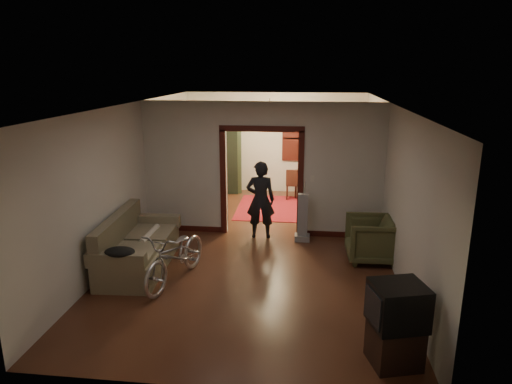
% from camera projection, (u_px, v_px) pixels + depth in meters
% --- Properties ---
extents(floor, '(5.00, 8.50, 0.01)m').
position_uv_depth(floor, '(258.00, 246.00, 9.15)').
color(floor, '#391C12').
rests_on(floor, ground).
extents(ceiling, '(5.00, 8.50, 0.01)m').
position_uv_depth(ceiling, '(258.00, 104.00, 8.41)').
color(ceiling, white).
rests_on(ceiling, floor).
extents(wall_back, '(5.00, 0.02, 2.80)m').
position_uv_depth(wall_back, '(275.00, 143.00, 12.85)').
color(wall_back, beige).
rests_on(wall_back, floor).
extents(wall_left, '(0.02, 8.50, 2.80)m').
position_uv_depth(wall_left, '(133.00, 175.00, 9.06)').
color(wall_left, beige).
rests_on(wall_left, floor).
extents(wall_right, '(0.02, 8.50, 2.80)m').
position_uv_depth(wall_right, '(391.00, 182.00, 8.50)').
color(wall_right, beige).
rests_on(wall_right, floor).
extents(partition_wall, '(5.00, 0.14, 2.80)m').
position_uv_depth(partition_wall, '(262.00, 170.00, 9.50)').
color(partition_wall, beige).
rests_on(partition_wall, floor).
extents(door_casing, '(1.74, 0.20, 2.32)m').
position_uv_depth(door_casing, '(262.00, 184.00, 9.57)').
color(door_casing, '#39110D').
rests_on(door_casing, floor).
extents(far_window, '(0.98, 0.06, 1.28)m').
position_uv_depth(far_window, '(300.00, 138.00, 12.69)').
color(far_window, black).
rests_on(far_window, wall_back).
extents(chandelier, '(0.24, 0.24, 0.24)m').
position_uv_depth(chandelier, '(270.00, 115.00, 10.92)').
color(chandelier, '#FFE0A5').
rests_on(chandelier, ceiling).
extents(light_switch, '(0.08, 0.01, 0.12)m').
position_uv_depth(light_switch, '(312.00, 179.00, 9.35)').
color(light_switch, silver).
rests_on(light_switch, partition_wall).
extents(sofa, '(1.05, 2.15, 0.97)m').
position_uv_depth(sofa, '(139.00, 242.00, 8.03)').
color(sofa, brown).
rests_on(sofa, floor).
extents(rolled_paper, '(0.10, 0.83, 0.10)m').
position_uv_depth(rolled_paper, '(150.00, 234.00, 8.30)').
color(rolled_paper, beige).
rests_on(rolled_paper, sofa).
extents(jacket, '(0.48, 0.36, 0.14)m').
position_uv_depth(jacket, '(120.00, 252.00, 7.10)').
color(jacket, black).
rests_on(jacket, sofa).
extents(bicycle, '(1.04, 1.87, 0.93)m').
position_uv_depth(bicycle, '(176.00, 255.00, 7.50)').
color(bicycle, silver).
rests_on(bicycle, floor).
extents(armchair, '(0.93, 0.90, 0.82)m').
position_uv_depth(armchair, '(371.00, 239.00, 8.37)').
color(armchair, '#494B2A').
rests_on(armchair, floor).
extents(tv_stand, '(0.67, 0.63, 0.50)m').
position_uv_depth(tv_stand, '(394.00, 345.00, 5.45)').
color(tv_stand, black).
rests_on(tv_stand, floor).
extents(crt_tv, '(0.72, 0.68, 0.52)m').
position_uv_depth(crt_tv, '(398.00, 305.00, 5.31)').
color(crt_tv, black).
rests_on(crt_tv, tv_stand).
extents(vacuum, '(0.33, 0.27, 1.00)m').
position_uv_depth(vacuum, '(303.00, 217.00, 9.30)').
color(vacuum, gray).
rests_on(vacuum, floor).
extents(person, '(0.62, 0.43, 1.63)m').
position_uv_depth(person, '(260.00, 200.00, 9.42)').
color(person, black).
rests_on(person, floor).
extents(oriental_rug, '(1.70, 2.21, 0.02)m').
position_uv_depth(oriental_rug, '(271.00, 208.00, 11.60)').
color(oriental_rug, maroon).
rests_on(oriental_rug, floor).
extents(locker, '(1.09, 0.82, 1.94)m').
position_uv_depth(locker, '(223.00, 159.00, 12.87)').
color(locker, '#28351F').
rests_on(locker, floor).
extents(globe, '(0.25, 0.25, 0.25)m').
position_uv_depth(globe, '(222.00, 124.00, 12.61)').
color(globe, '#1E5972').
rests_on(globe, locker).
extents(desk, '(0.96, 0.56, 0.70)m').
position_uv_depth(desk, '(311.00, 185.00, 12.49)').
color(desk, black).
rests_on(desk, floor).
extents(desk_chair, '(0.43, 0.43, 0.85)m').
position_uv_depth(desk_chair, '(293.00, 184.00, 12.29)').
color(desk_chair, black).
rests_on(desk_chair, floor).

